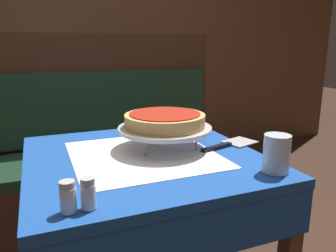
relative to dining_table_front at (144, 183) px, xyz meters
The scene contains 11 objects.
dining_table_front is the anchor object (origin of this frame).
dining_table_rear 1.61m from the dining_table_front, 98.09° to the left, with size 0.60×0.60×0.75m.
booth_bench 0.91m from the dining_table_front, 91.25° to the left, with size 1.63×0.53×1.19m.
back_wall_panel 2.11m from the dining_table_front, 90.00° to the left, with size 6.00×0.04×2.40m, color brown.
pizza_pan_stand 0.20m from the dining_table_front, 20.98° to the left, with size 0.34×0.34×0.08m.
deep_dish_pizza 0.23m from the dining_table_front, 20.98° to the left, with size 0.29×0.29×0.05m.
pizza_server 0.35m from the dining_table_front, ahead, with size 0.26×0.13×0.01m.
water_glass_near 0.46m from the dining_table_front, 43.95° to the right, with size 0.08×0.08×0.11m.
salt_shaker 0.45m from the dining_table_front, 131.31° to the right, with size 0.04×0.04×0.07m.
pepper_shaker 0.42m from the dining_table_front, 126.47° to the right, with size 0.04×0.04×0.07m.
condiment_caddy 1.57m from the dining_table_front, 100.92° to the left, with size 0.11×0.11×0.15m.
Camera 1 is at (-0.33, -1.02, 1.12)m, focal length 35.00 mm.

